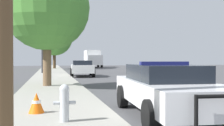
# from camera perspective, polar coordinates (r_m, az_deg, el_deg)

# --- Properties ---
(sidewalk_left) EXTENTS (3.00, 110.00, 0.13)m
(sidewalk_left) POSITION_cam_1_polar(r_m,az_deg,el_deg) (7.71, -11.44, -9.95)
(sidewalk_left) COLOR #99968C
(sidewalk_left) RESTS_ON ground_plane
(police_car) EXTENTS (2.28, 5.08, 1.44)m
(police_car) POSITION_cam_1_polar(r_m,az_deg,el_deg) (7.56, 11.04, -5.04)
(police_car) COLOR white
(police_car) RESTS_ON ground_plane
(fire_hydrant) EXTENTS (0.49, 0.21, 0.82)m
(fire_hydrant) POSITION_cam_1_polar(r_m,az_deg,el_deg) (6.29, -9.64, -7.76)
(fire_hydrant) COLOR #B7BCC1
(fire_hydrant) RESTS_ON sidewalk_left
(traffic_light) EXTENTS (3.44, 0.35, 5.22)m
(traffic_light) POSITION_cam_1_polar(r_m,az_deg,el_deg) (28.20, -11.32, 5.50)
(traffic_light) COLOR #424247
(traffic_light) RESTS_ON sidewalk_left
(car_background_midblock) EXTENTS (2.19, 4.45, 1.37)m
(car_background_midblock) POSITION_cam_1_polar(r_m,az_deg,el_deg) (24.11, -6.12, -0.96)
(car_background_midblock) COLOR silver
(car_background_midblock) RESTS_ON ground_plane
(box_truck) EXTENTS (2.83, 7.03, 3.01)m
(box_truck) POSITION_cam_1_polar(r_m,az_deg,el_deg) (49.52, -3.95, 0.99)
(box_truck) COLOR #B7B7BC
(box_truck) RESTS_ON ground_plane
(tree_sidewalk_near) EXTENTS (4.39, 4.39, 6.20)m
(tree_sidewalk_near) POSITION_cam_1_polar(r_m,az_deg,el_deg) (14.97, -13.09, 10.87)
(tree_sidewalk_near) COLOR brown
(tree_sidewalk_near) RESTS_ON sidewalk_left
(tree_sidewalk_far) EXTENTS (5.25, 5.25, 7.09)m
(tree_sidewalk_far) POSITION_cam_1_polar(r_m,az_deg,el_deg) (41.55, -11.64, 5.09)
(tree_sidewalk_far) COLOR #4C3823
(tree_sidewalk_far) RESTS_ON sidewalk_left
(traffic_cone) EXTENTS (0.40, 0.40, 0.51)m
(traffic_cone) POSITION_cam_1_polar(r_m,az_deg,el_deg) (7.46, -15.11, -7.81)
(traffic_cone) COLOR orange
(traffic_cone) RESTS_ON sidewalk_left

